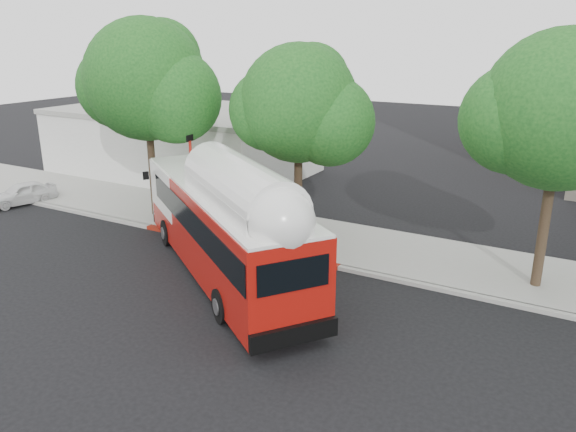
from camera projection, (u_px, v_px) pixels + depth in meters
name	position (u px, v px, depth m)	size (l,w,h in m)	color
ground	(243.00, 296.00, 19.97)	(120.00, 120.00, 0.00)	black
sidewalk	(323.00, 239.00, 25.34)	(60.00, 5.00, 0.15)	gray
curb_strip	(295.00, 258.00, 23.18)	(60.00, 0.30, 0.15)	gray
red_curb_segment	(235.00, 245.00, 24.58)	(10.00, 0.32, 0.16)	maroon
street_tree_left	(154.00, 85.00, 26.52)	(6.67, 5.80, 9.74)	#2D2116
street_tree_mid	(308.00, 109.00, 23.45)	(5.75, 5.00, 8.62)	#2D2116
street_tree_right	(575.00, 118.00, 18.50)	(6.21, 5.40, 9.18)	#2D2116
low_commercial_bldg	(184.00, 140.00, 37.44)	(16.20, 10.20, 4.25)	silver
transit_bus	(224.00, 230.00, 21.11)	(12.32, 9.87, 4.01)	#9E110B
parked_car	(22.00, 193.00, 30.64)	(3.56, 1.43, 1.21)	silver
signal_pole	(192.00, 185.00, 25.26)	(0.13, 0.44, 4.68)	#A21A11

